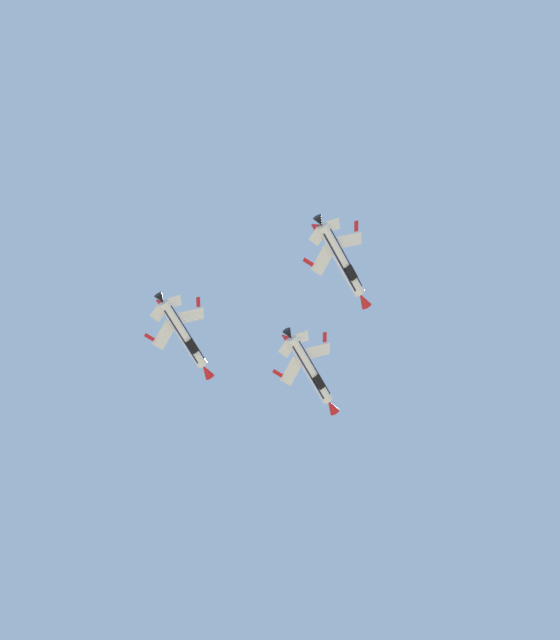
# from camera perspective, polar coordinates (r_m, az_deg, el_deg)

# --- Properties ---
(fighter_jet_lead) EXTENTS (11.02, 14.12, 5.38)m
(fighter_jet_lead) POSITION_cam_1_polar(r_m,az_deg,el_deg) (168.42, 1.60, -2.67)
(fighter_jet_lead) COLOR white
(fighter_jet_left_wing) EXTENTS (11.02, 14.12, 5.37)m
(fighter_jet_left_wing) POSITION_cam_1_polar(r_m,az_deg,el_deg) (170.14, -5.00, -0.82)
(fighter_jet_left_wing) COLOR white
(fighter_jet_right_wing) EXTENTS (10.97, 14.12, 5.44)m
(fighter_jet_right_wing) POSITION_cam_1_polar(r_m,az_deg,el_deg) (161.16, 3.23, 3.04)
(fighter_jet_right_wing) COLOR white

